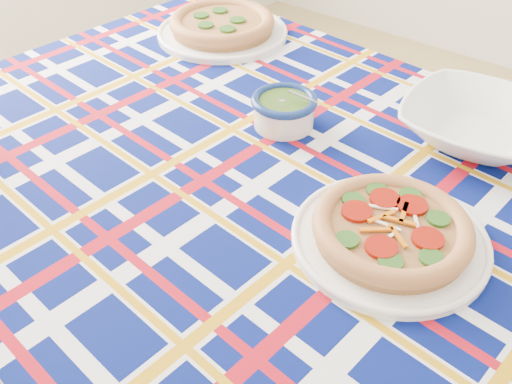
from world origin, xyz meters
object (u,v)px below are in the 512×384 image
Objects in this scene: pesto_bowl at (284,108)px; dining_table at (306,229)px; serving_bowl at (477,124)px; main_focaccia_plate at (392,228)px.

dining_table is at bearing -42.25° from pesto_bowl.
pesto_bowl is at bearing -149.27° from serving_bowl.
dining_table is at bearing 172.41° from main_focaccia_plate.
dining_table is 6.31× the size of serving_bowl.
dining_table is 0.21m from main_focaccia_plate.
serving_bowl is at bearing 30.73° from pesto_bowl.
dining_table is 0.26m from pesto_bowl.
main_focaccia_plate is 1.11× the size of serving_bowl.
main_focaccia_plate is (0.17, -0.02, 0.12)m from dining_table.
pesto_bowl reaches higher than serving_bowl.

